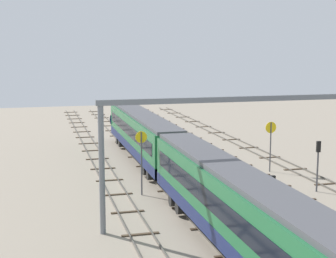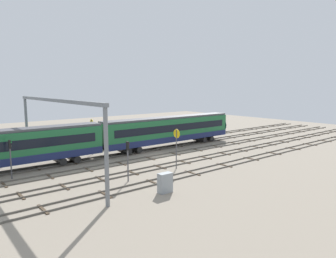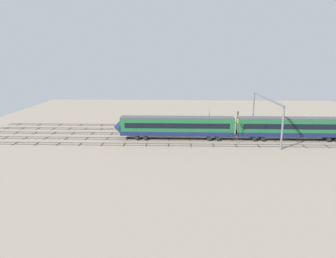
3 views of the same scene
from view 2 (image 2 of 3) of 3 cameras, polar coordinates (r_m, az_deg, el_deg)
The scene contains 13 objects.
ground_plane at distance 43.66m, azimuth -1.02°, elevation -5.05°, with size 114.83×114.83×0.00m, color gray.
track_near_foreground at distance 37.22m, azimuth 7.63°, elevation -7.28°, with size 98.83×2.40×0.16m.
track_second_near at distance 40.31m, azimuth 2.95°, elevation -6.05°, with size 98.83×2.40×0.16m.
track_middle at distance 43.64m, azimuth -1.02°, elevation -4.96°, with size 98.83×2.40×0.16m.
track_with_train at distance 47.17m, azimuth -4.41°, elevation -4.01°, with size 98.83×2.40×0.16m.
track_far_background at distance 50.84m, azimuth -7.31°, elevation -3.19°, with size 98.83×2.40×0.16m.
train at distance 43.27m, azimuth -11.76°, elevation -1.74°, with size 50.40×3.24×4.80m.
overhead_gantry at distance 35.29m, azimuth -20.17°, elevation 2.33°, with size 0.40×23.38×8.48m.
speed_sign_near_foreground at distance 36.56m, azimuth 1.58°, elevation -2.42°, with size 0.14×1.07×4.77m.
speed_sign_mid_trackside at distance 45.25m, azimuth -13.92°, elevation -0.50°, with size 0.14×0.93×5.15m.
signal_light_trackside_approach at distance 31.95m, azimuth -7.43°, elevation -4.83°, with size 0.31×0.32×4.20m.
signal_light_trackside_departure at distance 36.56m, azimuth -27.13°, elevation -4.04°, with size 0.31×0.32×4.19m.
relay_cabinet at distance 28.89m, azimuth -0.54°, elevation -9.92°, with size 1.35×0.73×1.85m.
Camera 2 is at (-26.35, -33.42, 9.74)m, focal length 32.96 mm.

